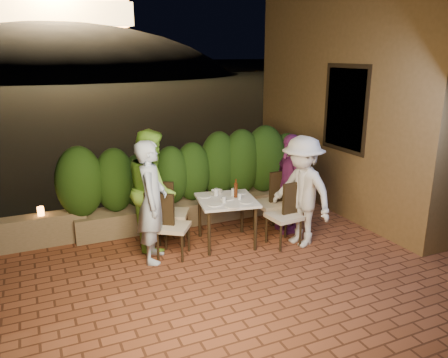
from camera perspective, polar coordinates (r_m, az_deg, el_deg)
ground at (r=6.06m, az=2.17°, el=-13.22°), size 400.00×400.00×0.00m
terrace_floor at (r=6.48m, az=0.17°, el=-11.68°), size 7.00×6.00×0.15m
building_wall at (r=9.00m, az=17.84°, el=12.51°), size 1.60×5.00×5.00m
window_pane at (r=8.16m, az=15.72°, el=8.85°), size 0.08×1.00×1.40m
window_frame at (r=8.15m, az=15.67°, el=8.85°), size 0.06×1.15×1.55m
planter at (r=7.97m, az=-3.85°, el=-4.10°), size 4.20×0.55×0.40m
hedge at (r=7.74m, az=-3.96°, el=1.12°), size 4.00×0.70×1.10m
parapet at (r=7.54m, az=-25.90°, el=-6.56°), size 2.20×0.30×0.50m
hill at (r=65.25m, az=-20.41°, el=9.01°), size 52.00×40.00×22.00m
dining_table at (r=6.97m, az=0.34°, el=-5.55°), size 1.02×1.02×0.75m
plate_nw at (r=6.59m, az=-1.22°, el=-3.32°), size 0.22×0.22×0.01m
plate_sw at (r=6.97m, az=-2.57°, el=-2.23°), size 0.21×0.21×0.01m
plate_ne at (r=6.71m, az=2.89°, el=-2.98°), size 0.21×0.21×0.01m
plate_se at (r=7.13m, az=1.94°, el=-1.80°), size 0.22×0.22×0.01m
plate_centre at (r=6.85m, az=0.42°, el=-2.54°), size 0.22×0.22×0.01m
plate_front at (r=6.52m, az=1.21°, el=-3.52°), size 0.23×0.23×0.01m
glass_nw at (r=6.66m, az=-0.01°, el=-2.70°), size 0.06×0.06×0.10m
glass_sw at (r=6.98m, az=-1.05°, el=-1.73°), size 0.07×0.07×0.12m
glass_ne at (r=6.80m, az=2.06°, el=-2.30°), size 0.06×0.06×0.10m
glass_se at (r=6.99m, az=1.21°, el=-1.71°), size 0.07×0.07×0.12m
beer_bottle at (r=6.88m, az=1.55°, el=-1.21°), size 0.06×0.06×0.30m
bowl at (r=7.13m, az=-0.94°, el=-1.66°), size 0.23×0.23×0.05m
chair_left_front at (r=6.55m, az=-6.67°, el=-6.05°), size 0.63×0.63×0.98m
chair_left_back at (r=7.04m, az=-6.68°, el=-4.32°), size 0.63×0.63×1.01m
chair_right_front at (r=6.94m, az=7.83°, el=-4.67°), size 0.51×0.51×1.01m
chair_right_back at (r=7.41m, az=6.12°, el=-3.07°), size 0.50×0.50×1.05m
diner_blue at (r=6.34m, az=-9.40°, el=-2.96°), size 0.65×0.77×1.80m
diner_green at (r=6.85m, az=-9.36°, el=-1.24°), size 0.83×1.00×1.86m
diner_white at (r=6.89m, az=10.14°, el=-1.64°), size 0.90×1.25×1.75m
diner_purple at (r=7.42m, az=8.60°, el=-0.56°), size 0.53×1.03×1.69m
parapet_lamp at (r=7.42m, az=-22.82°, el=-3.90°), size 0.10×0.10×0.14m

